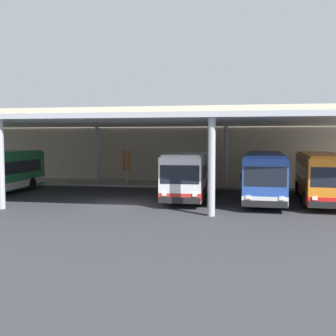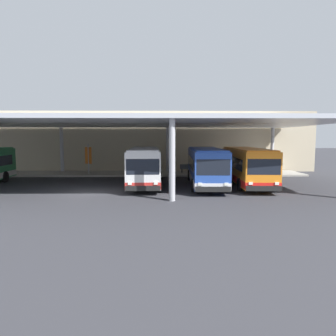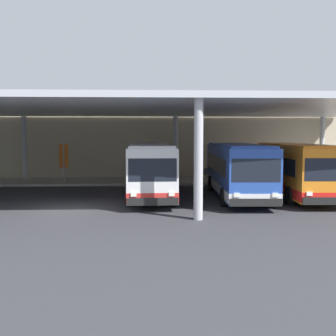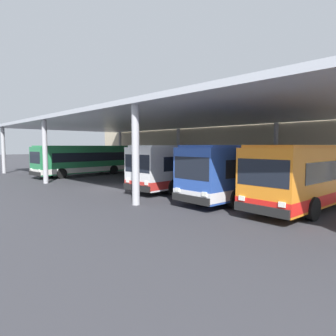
{
  "view_description": "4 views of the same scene",
  "coord_description": "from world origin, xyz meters",
  "views": [
    {
      "loc": [
        7.92,
        -24.41,
        4.12
      ],
      "look_at": [
        2.43,
        4.85,
        2.02
      ],
      "focal_mm": 44.13,
      "sensor_mm": 36.0,
      "label": 1
    },
    {
      "loc": [
        5.56,
        -21.37,
        4.02
      ],
      "look_at": [
        6.03,
        4.03,
        1.47
      ],
      "focal_mm": 31.82,
      "sensor_mm": 36.0,
      "label": 2
    },
    {
      "loc": [
        4.1,
        -19.86,
        3.66
      ],
      "look_at": [
        5.17,
        5.07,
        1.67
      ],
      "focal_mm": 43.17,
      "sensor_mm": 36.0,
      "label": 3
    },
    {
      "loc": [
        18.22,
        -11.75,
        3.12
      ],
      "look_at": [
        3.51,
        2.43,
        1.56
      ],
      "focal_mm": 30.72,
      "sensor_mm": 36.0,
      "label": 4
    }
  ],
  "objects": [
    {
      "name": "banner_sign",
      "position": [
        -2.48,
        10.94,
        1.98
      ],
      "size": [
        0.7,
        0.12,
        3.2
      ],
      "color": "#B2B2B7",
      "rests_on": "platform_kerb"
    },
    {
      "name": "station_building_facade",
      "position": [
        0.0,
        15.0,
        3.62
      ],
      "size": [
        48.0,
        1.6,
        7.24
      ],
      "primitive_type": "cube",
      "color": "#C1B293",
      "rests_on": "ground"
    },
    {
      "name": "platform_kerb",
      "position": [
        0.0,
        11.75,
        0.09
      ],
      "size": [
        42.0,
        4.5,
        0.18
      ],
      "primitive_type": "cube",
      "color": "#A39E93",
      "rests_on": "ground"
    },
    {
      "name": "bus_middle_bay",
      "position": [
        9.23,
        3.86,
        1.66
      ],
      "size": [
        3.02,
        10.62,
        3.17
      ],
      "color": "#284CA8",
      "rests_on": "ground"
    },
    {
      "name": "bus_far_bay",
      "position": [
        12.83,
        4.12,
        1.66
      ],
      "size": [
        3.07,
        10.64,
        3.17
      ],
      "color": "orange",
      "rests_on": "ground"
    },
    {
      "name": "bus_second_bay",
      "position": [
        4.0,
        4.31,
        1.66
      ],
      "size": [
        2.98,
        10.61,
        3.17
      ],
      "color": "white",
      "rests_on": "ground"
    },
    {
      "name": "ground_plane",
      "position": [
        0.0,
        0.0,
        0.0
      ],
      "size": [
        200.0,
        200.0,
        0.0
      ],
      "primitive_type": "plane",
      "color": "#333338"
    },
    {
      "name": "bench_waiting",
      "position": [
        8.42,
        11.82,
        0.66
      ],
      "size": [
        1.8,
        0.45,
        0.92
      ],
      "color": "#4C515B",
      "rests_on": "platform_kerb"
    },
    {
      "name": "canopy_shelter",
      "position": [
        0.0,
        5.5,
        5.31
      ],
      "size": [
        40.0,
        17.0,
        5.55
      ],
      "color": "silver",
      "rests_on": "ground"
    }
  ]
}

